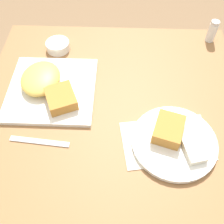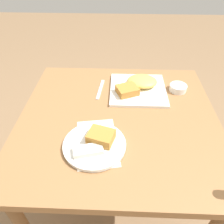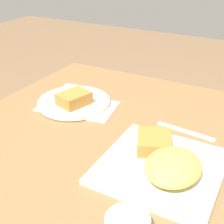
# 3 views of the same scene
# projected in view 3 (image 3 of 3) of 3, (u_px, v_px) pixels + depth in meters

# --- Properties ---
(dining_table) EXTENTS (0.89, 0.86, 0.73)m
(dining_table) POSITION_uv_depth(u_px,v_px,m) (107.00, 155.00, 0.96)
(dining_table) COLOR olive
(dining_table) RESTS_ON ground_plane
(menu_card) EXTENTS (0.19, 0.28, 0.00)m
(menu_card) POSITION_uv_depth(u_px,v_px,m) (78.00, 106.00, 1.05)
(menu_card) COLOR beige
(menu_card) RESTS_ON dining_table
(plate_square_near) EXTENTS (0.28, 0.28, 0.06)m
(plate_square_near) POSITION_uv_depth(u_px,v_px,m) (164.00, 163.00, 0.74)
(plate_square_near) COLOR white
(plate_square_near) RESTS_ON dining_table
(plate_oval_far) EXTENTS (0.24, 0.24, 0.05)m
(plate_oval_far) POSITION_uv_depth(u_px,v_px,m) (73.00, 100.00, 1.05)
(plate_oval_far) COLOR white
(plate_oval_far) RESTS_ON menu_card
(butter_knife) EXTENTS (0.03, 0.18, 0.00)m
(butter_knife) POSITION_uv_depth(u_px,v_px,m) (186.00, 131.00, 0.91)
(butter_knife) COLOR silver
(butter_knife) RESTS_ON dining_table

